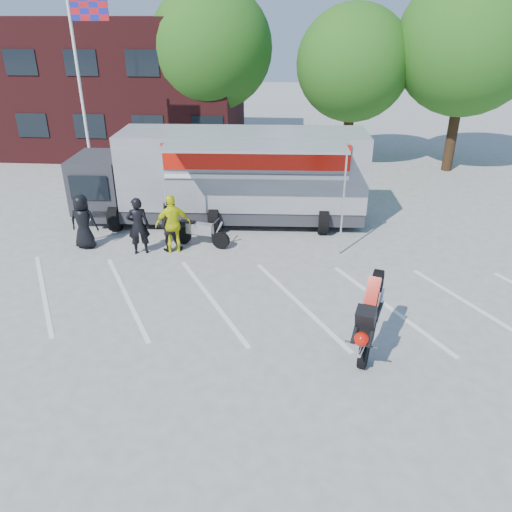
# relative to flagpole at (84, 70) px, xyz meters

# --- Properties ---
(ground) EXTENTS (100.00, 100.00, 0.00)m
(ground) POSITION_rel_flagpole_xyz_m (6.24, -10.00, -5.05)
(ground) COLOR #A9A9A4
(ground) RESTS_ON ground
(parking_bay_lines) EXTENTS (18.09, 13.33, 0.01)m
(parking_bay_lines) POSITION_rel_flagpole_xyz_m (6.24, -9.00, -5.05)
(parking_bay_lines) COLOR white
(parking_bay_lines) RESTS_ON ground
(office_building) EXTENTS (18.00, 8.00, 7.00)m
(office_building) POSITION_rel_flagpole_xyz_m (-3.76, 8.00, -1.55)
(office_building) COLOR #4A1718
(office_building) RESTS_ON ground
(flagpole) EXTENTS (1.61, 0.12, 8.00)m
(flagpole) POSITION_rel_flagpole_xyz_m (0.00, 0.00, 0.00)
(flagpole) COLOR white
(flagpole) RESTS_ON ground
(tree_left) EXTENTS (6.12, 6.12, 8.64)m
(tree_left) POSITION_rel_flagpole_xyz_m (4.24, 6.00, 0.51)
(tree_left) COLOR #382314
(tree_left) RESTS_ON ground
(tree_mid) EXTENTS (5.44, 5.44, 7.68)m
(tree_mid) POSITION_rel_flagpole_xyz_m (11.24, 5.00, -0.11)
(tree_mid) COLOR #382314
(tree_mid) RESTS_ON ground
(tree_right) EXTENTS (6.46, 6.46, 9.12)m
(tree_right) POSITION_rel_flagpole_xyz_m (16.24, 4.50, 0.82)
(tree_right) COLOR #382314
(tree_right) RESTS_ON ground
(transporter_truck) EXTENTS (10.84, 5.54, 3.39)m
(transporter_truck) POSITION_rel_flagpole_xyz_m (6.26, -3.24, -5.05)
(transporter_truck) COLOR #909498
(transporter_truck) RESTS_ON ground
(parked_motorcycle) EXTENTS (2.11, 1.09, 1.06)m
(parked_motorcycle) POSITION_rel_flagpole_xyz_m (5.57, -5.55, -5.05)
(parked_motorcycle) COLOR #A6A6AA
(parked_motorcycle) RESTS_ON ground
(stunt_bike_rider) EXTENTS (1.43, 2.07, 2.22)m
(stunt_bike_rider) POSITION_rel_flagpole_xyz_m (10.50, -10.92, -5.05)
(stunt_bike_rider) COLOR black
(stunt_bike_rider) RESTS_ON ground
(spectator_leather_a) EXTENTS (0.92, 0.61, 1.84)m
(spectator_leather_a) POSITION_rel_flagpole_xyz_m (1.72, -5.95, -4.13)
(spectator_leather_a) COLOR black
(spectator_leather_a) RESTS_ON ground
(spectator_leather_b) EXTENTS (0.80, 0.64, 1.92)m
(spectator_leather_b) POSITION_rel_flagpole_xyz_m (3.66, -6.23, -4.10)
(spectator_leather_b) COLOR black
(spectator_leather_b) RESTS_ON ground
(spectator_leather_c) EXTENTS (0.95, 0.81, 1.71)m
(spectator_leather_c) POSITION_rel_flagpole_xyz_m (4.58, -5.93, -4.20)
(spectator_leather_c) COLOR black
(spectator_leather_c) RESTS_ON ground
(spectator_hivis) EXTENTS (1.23, 0.85, 1.95)m
(spectator_hivis) POSITION_rel_flagpole_xyz_m (4.75, -6.04, -4.08)
(spectator_hivis) COLOR #ECF50C
(spectator_hivis) RESTS_ON ground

